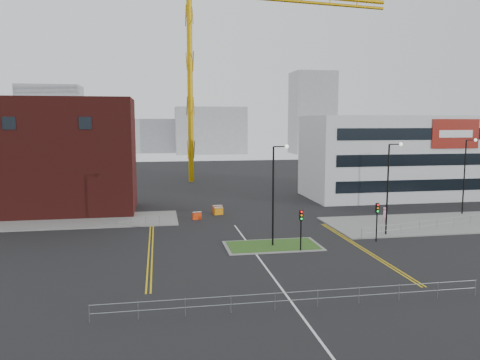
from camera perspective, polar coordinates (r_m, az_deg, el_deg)
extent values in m
plane|color=black|center=(34.83, 3.97, -11.63)|extent=(200.00, 200.00, 0.00)
cube|color=slate|center=(56.42, -22.08, -4.76)|extent=(28.00, 8.00, 0.12)
cube|color=slate|center=(56.04, 22.77, -4.87)|extent=(24.00, 10.00, 0.12)
cube|color=slate|center=(42.71, 4.00, -8.01)|extent=(8.60, 4.60, 0.08)
cube|color=#2B501A|center=(42.71, 4.00, -7.99)|extent=(8.00, 4.00, 0.12)
cube|color=#4E1713|center=(61.32, -21.23, 2.75)|extent=(18.00, 10.00, 14.00)
cube|color=black|center=(57.25, -26.34, 6.23)|extent=(1.40, 0.10, 1.40)
cube|color=black|center=(55.54, -18.35, 6.60)|extent=(1.40, 0.10, 1.40)
cube|color=silver|center=(72.65, 18.01, 2.72)|extent=(25.00, 12.00, 12.00)
cube|color=black|center=(67.77, 20.27, -0.66)|extent=(22.00, 0.10, 1.60)
cube|color=black|center=(67.41, 20.40, 2.30)|extent=(22.00, 0.10, 1.60)
cube|color=black|center=(67.23, 20.54, 5.27)|extent=(22.00, 0.10, 1.60)
cube|color=maroon|center=(70.40, 24.79, 5.13)|extent=(7.00, 0.15, 4.00)
cube|color=white|center=(70.32, 24.84, 5.13)|extent=(5.00, 0.05, 1.00)
cylinder|color=#BA890A|center=(87.42, -6.10, 11.32)|extent=(1.00, 1.00, 35.14)
cylinder|color=black|center=(41.77, 4.05, -2.10)|extent=(0.16, 0.16, 9.00)
cylinder|color=black|center=(41.43, 4.91, 4.08)|extent=(1.20, 0.10, 0.10)
sphere|color=silver|center=(41.59, 5.72, 4.09)|extent=(0.36, 0.36, 0.36)
cylinder|color=black|center=(47.88, 17.54, -1.22)|extent=(0.16, 0.16, 9.00)
cylinder|color=black|center=(47.74, 18.38, 4.15)|extent=(1.20, 0.10, 0.10)
sphere|color=silver|center=(48.02, 19.01, 4.14)|extent=(0.36, 0.36, 0.36)
cylinder|color=black|center=(61.97, 25.66, 0.25)|extent=(0.16, 0.16, 9.00)
cylinder|color=black|center=(62.00, 26.33, 4.39)|extent=(1.20, 0.10, 0.10)
sphere|color=silver|center=(62.35, 26.78, 4.38)|extent=(0.36, 0.36, 0.36)
cylinder|color=black|center=(41.01, 7.42, -6.59)|extent=(0.12, 0.12, 3.00)
cube|color=black|center=(40.64, 7.46, -4.26)|extent=(0.28, 0.22, 0.90)
sphere|color=red|center=(40.46, 7.53, -3.88)|extent=(0.18, 0.18, 0.18)
sphere|color=orange|center=(40.52, 7.52, -4.30)|extent=(0.18, 0.18, 0.18)
sphere|color=#0CCC33|center=(40.58, 7.51, -4.71)|extent=(0.18, 0.18, 0.18)
cylinder|color=black|center=(45.76, 16.32, -5.38)|extent=(0.12, 0.12, 3.00)
cube|color=black|center=(45.43, 16.39, -3.28)|extent=(0.28, 0.22, 0.90)
sphere|color=red|center=(45.26, 16.48, -2.94)|extent=(0.18, 0.18, 0.18)
sphere|color=orange|center=(45.31, 16.46, -3.31)|extent=(0.18, 0.18, 0.18)
sphere|color=#0CCC33|center=(45.37, 16.45, -3.68)|extent=(0.18, 0.18, 0.18)
cylinder|color=gray|center=(29.04, 6.91, -13.39)|extent=(24.00, 0.04, 0.04)
cylinder|color=gray|center=(29.22, 6.89, -14.31)|extent=(24.00, 0.04, 0.04)
cylinder|color=gray|center=(28.38, -17.92, -15.28)|extent=(0.05, 0.05, 1.10)
cylinder|color=gray|center=(34.49, 26.77, -11.64)|extent=(0.05, 0.05, 1.10)
cylinder|color=gray|center=(51.10, -13.14, -4.49)|extent=(6.00, 0.04, 0.04)
cylinder|color=gray|center=(51.20, -13.13, -5.03)|extent=(6.00, 0.04, 0.04)
cylinder|color=gray|center=(51.47, -16.47, -5.08)|extent=(0.05, 0.05, 1.10)
cylinder|color=gray|center=(51.12, -9.75, -4.97)|extent=(0.05, 0.05, 1.10)
cylinder|color=gray|center=(52.98, 22.91, -4.46)|extent=(19.01, 5.04, 0.04)
cylinder|color=gray|center=(53.08, 22.89, -4.99)|extent=(19.01, 5.04, 0.04)
cylinder|color=gray|center=(46.43, 14.61, -6.34)|extent=(0.05, 0.05, 1.10)
cube|color=silver|center=(36.68, 3.20, -10.64)|extent=(0.15, 30.00, 0.01)
cube|color=gold|center=(43.47, -11.02, -7.90)|extent=(0.12, 24.00, 0.01)
cube|color=gold|center=(43.47, -10.62, -7.90)|extent=(0.12, 24.00, 0.01)
cube|color=gold|center=(43.31, 14.42, -8.06)|extent=(0.12, 20.00, 0.01)
cube|color=gold|center=(43.43, 14.79, -8.03)|extent=(0.12, 20.00, 0.01)
cube|color=gray|center=(155.32, -21.99, 6.60)|extent=(18.00, 12.00, 22.00)
cube|color=gray|center=(163.02, -3.62, 6.05)|extent=(24.00, 12.00, 16.00)
cube|color=gray|center=(165.72, 8.80, 8.08)|extent=(14.00, 12.00, 28.00)
cube|color=gray|center=(172.07, -9.98, 5.35)|extent=(30.00, 12.00, 12.00)
imported|color=pink|center=(53.82, 17.25, -4.16)|extent=(0.80, 0.68, 1.87)
cube|color=#EA4A0D|center=(57.44, -2.77, -3.59)|extent=(1.20, 0.47, 0.98)
cube|color=silver|center=(57.36, -2.77, -3.16)|extent=(1.20, 0.47, 0.12)
cube|color=#EA3A0D|center=(54.03, -5.26, -4.36)|extent=(1.10, 0.64, 0.87)
cube|color=silver|center=(53.96, -5.27, -3.95)|extent=(1.10, 0.64, 0.10)
cube|color=orange|center=(56.52, -2.65, -3.80)|extent=(1.15, 0.58, 0.91)
cube|color=silver|center=(56.44, -2.65, -3.39)|extent=(1.15, 0.58, 0.11)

